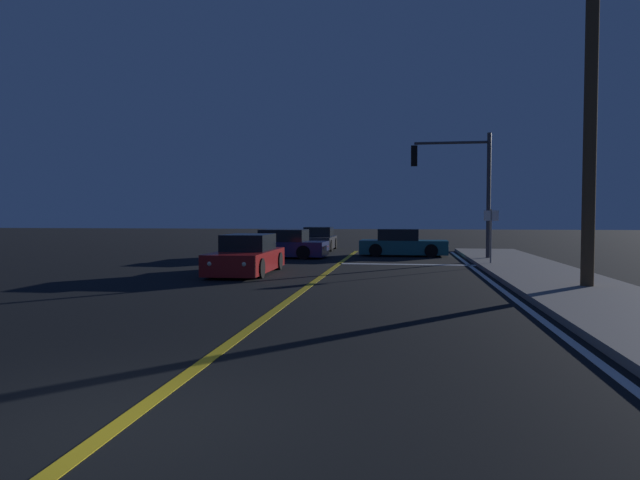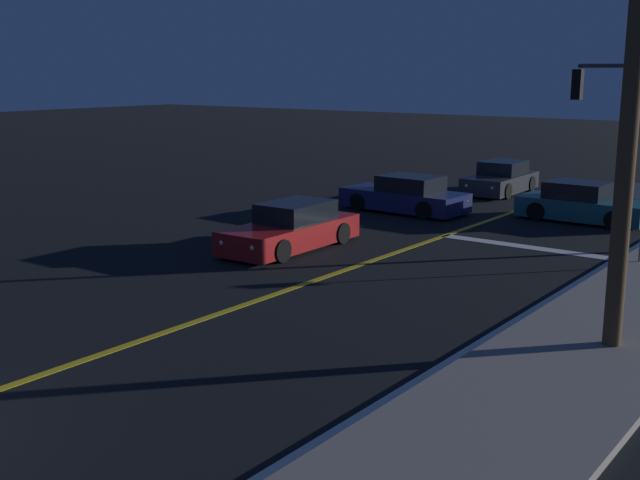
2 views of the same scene
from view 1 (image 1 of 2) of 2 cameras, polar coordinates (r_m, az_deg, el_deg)
name	(u,v)px [view 1 (image 1 of 2)]	position (r m, az deg, el deg)	size (l,w,h in m)	color
ground_plane	(116,428)	(5.77, -20.25, -17.64)	(160.00, 160.00, 0.00)	black
sidewalk_right	(585,293)	(15.29, 25.56, -4.90)	(3.20, 35.15, 0.15)	gray
lane_line_center	(304,290)	(14.87, -1.70, -5.13)	(0.20, 33.20, 0.01)	gold
lane_line_edge_right	(507,294)	(14.86, 18.69, -5.26)	(0.16, 33.20, 0.01)	white
stop_bar	(406,264)	(22.85, 8.86, -2.50)	(5.49, 0.50, 0.01)	white
car_far_approaching_navy	(280,245)	(26.44, -4.17, -0.55)	(4.68, 2.10, 1.34)	navy
car_following_oncoming_teal	(402,244)	(27.81, 8.46, -0.43)	(4.34, 1.96, 1.34)	#195960
car_distant_tail_red	(247,256)	(19.34, -7.51, -1.68)	(1.93, 4.74, 1.34)	maroon
car_side_waiting_charcoal	(318,240)	(32.45, -0.17, 0.01)	(1.97, 4.28, 1.34)	#2D2D33
traffic_signal_near_right	(460,177)	(25.24, 14.20, 6.34)	(3.45, 0.28, 5.60)	#38383D
utility_pole_right	(591,100)	(16.31, 26.07, 12.84)	(1.40, 0.33, 9.69)	#4C3823
street_sign_corner	(491,228)	(22.52, 17.18, 1.20)	(0.56, 0.08, 2.24)	slate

